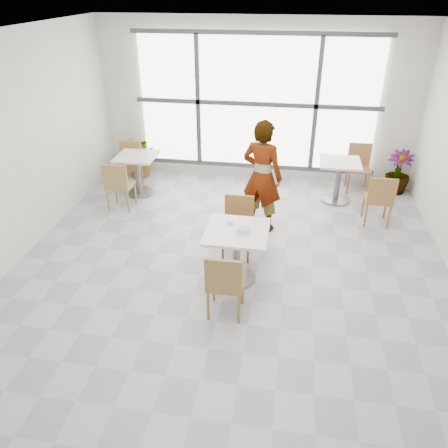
# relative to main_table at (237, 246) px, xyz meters

# --- Properties ---
(floor) EXTENTS (7.00, 7.00, 0.00)m
(floor) POSITION_rel_main_table_xyz_m (-0.11, -0.00, -0.52)
(floor) COLOR #9E9EA5
(floor) RESTS_ON ground
(ceiling) EXTENTS (7.00, 7.00, 0.00)m
(ceiling) POSITION_rel_main_table_xyz_m (-0.11, -0.00, 2.48)
(ceiling) COLOR white
(ceiling) RESTS_ON ground
(wall_back) EXTENTS (6.00, 0.00, 6.00)m
(wall_back) POSITION_rel_main_table_xyz_m (-0.11, 3.50, 0.98)
(wall_back) COLOR silver
(wall_back) RESTS_ON ground
(window) EXTENTS (4.60, 0.07, 2.52)m
(window) POSITION_rel_main_table_xyz_m (-0.11, 3.43, 0.98)
(window) COLOR white
(window) RESTS_ON ground
(main_table) EXTENTS (0.80, 0.80, 0.75)m
(main_table) POSITION_rel_main_table_xyz_m (0.00, 0.00, 0.00)
(main_table) COLOR silver
(main_table) RESTS_ON ground
(chair_near) EXTENTS (0.42, 0.42, 0.87)m
(chair_near) POSITION_rel_main_table_xyz_m (-0.03, -0.76, -0.02)
(chair_near) COLOR olive
(chair_near) RESTS_ON ground
(chair_far) EXTENTS (0.42, 0.42, 0.87)m
(chair_far) POSITION_rel_main_table_xyz_m (-0.07, 0.67, -0.02)
(chair_far) COLOR brown
(chair_far) RESTS_ON ground
(oatmeal_bowl) EXTENTS (0.21, 0.21, 0.09)m
(oatmeal_bowl) POSITION_rel_main_table_xyz_m (0.08, -0.03, 0.27)
(oatmeal_bowl) COLOR silver
(oatmeal_bowl) RESTS_ON main_table
(coffee_cup) EXTENTS (0.16, 0.13, 0.07)m
(coffee_cup) POSITION_rel_main_table_xyz_m (-0.11, 0.15, 0.26)
(coffee_cup) COLOR white
(coffee_cup) RESTS_ON main_table
(person) EXTENTS (0.75, 0.61, 1.77)m
(person) POSITION_rel_main_table_xyz_m (0.19, 1.46, 0.36)
(person) COLOR black
(person) RESTS_ON ground
(bg_table_left) EXTENTS (0.70, 0.70, 0.75)m
(bg_table_left) POSITION_rel_main_table_xyz_m (-2.15, 2.37, -0.04)
(bg_table_left) COLOR silver
(bg_table_left) RESTS_ON ground
(bg_table_right) EXTENTS (0.70, 0.70, 0.75)m
(bg_table_right) POSITION_rel_main_table_xyz_m (1.46, 2.66, -0.04)
(bg_table_right) COLOR silver
(bg_table_right) RESTS_ON ground
(bg_chair_left_near) EXTENTS (0.42, 0.42, 0.87)m
(bg_chair_left_near) POSITION_rel_main_table_xyz_m (-2.25, 1.68, -0.02)
(bg_chair_left_near) COLOR olive
(bg_chair_left_near) RESTS_ON ground
(bg_chair_left_far) EXTENTS (0.42, 0.42, 0.87)m
(bg_chair_left_far) POSITION_rel_main_table_xyz_m (-2.41, 2.68, -0.02)
(bg_chair_left_far) COLOR #9D6A3B
(bg_chair_left_far) RESTS_ON ground
(bg_chair_right_near) EXTENTS (0.42, 0.42, 0.87)m
(bg_chair_right_near) POSITION_rel_main_table_xyz_m (2.04, 1.82, -0.02)
(bg_chair_right_near) COLOR olive
(bg_chair_right_near) RESTS_ON ground
(bg_chair_right_far) EXTENTS (0.42, 0.42, 0.87)m
(bg_chair_right_far) POSITION_rel_main_table_xyz_m (1.87, 3.25, -0.02)
(bg_chair_right_far) COLOR #A06C43
(bg_chair_right_far) RESTS_ON ground
(plant_left) EXTENTS (0.89, 0.82, 0.86)m
(plant_left) POSITION_rel_main_table_xyz_m (-2.37, 3.20, -0.09)
(plant_left) COLOR #367236
(plant_left) RESTS_ON ground
(plant_right) EXTENTS (0.59, 0.59, 0.81)m
(plant_right) POSITION_rel_main_table_xyz_m (2.59, 3.20, -0.12)
(plant_right) COLOR #447E42
(plant_right) RESTS_ON ground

